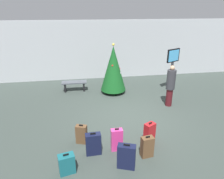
{
  "coord_description": "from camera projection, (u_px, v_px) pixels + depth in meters",
  "views": [
    {
      "loc": [
        -1.77,
        -6.54,
        3.86
      ],
      "look_at": [
        -0.59,
        0.7,
        0.9
      ],
      "focal_mm": 32.83,
      "sensor_mm": 36.0,
      "label": 1
    }
  ],
  "objects": [
    {
      "name": "suitcase_1",
      "position": [
        93.0,
        144.0,
        5.69
      ],
      "size": [
        0.43,
        0.22,
        0.69
      ],
      "color": "#141938",
      "rests_on": "ground_plane"
    },
    {
      "name": "traveller_0",
      "position": [
        170.0,
        85.0,
        8.32
      ],
      "size": [
        0.48,
        0.48,
        1.73
      ],
      "color": "#4C1419",
      "rests_on": "ground_plane"
    },
    {
      "name": "suitcase_2",
      "position": [
        149.0,
        133.0,
        6.18
      ],
      "size": [
        0.38,
        0.34,
        0.69
      ],
      "color": "#B2191E",
      "rests_on": "ground_plane"
    },
    {
      "name": "suitcase_6",
      "position": [
        126.0,
        157.0,
        5.19
      ],
      "size": [
        0.5,
        0.35,
        0.72
      ],
      "color": "#141938",
      "rests_on": "ground_plane"
    },
    {
      "name": "suitcase_0",
      "position": [
        147.0,
        147.0,
        5.6
      ],
      "size": [
        0.36,
        0.25,
        0.65
      ],
      "color": "brown",
      "rests_on": "ground_plane"
    },
    {
      "name": "ground_plane",
      "position": [
        131.0,
        118.0,
        7.7
      ],
      "size": [
        16.0,
        16.0,
        0.0
      ],
      "primitive_type": "plane",
      "color": "#38423D"
    },
    {
      "name": "back_wall",
      "position": [
        110.0,
        50.0,
        11.59
      ],
      "size": [
        16.0,
        0.2,
        3.23
      ],
      "primitive_type": "cube",
      "color": "#B7BCC1",
      "rests_on": "ground_plane"
    },
    {
      "name": "suitcase_5",
      "position": [
        82.0,
        134.0,
        6.18
      ],
      "size": [
        0.37,
        0.28,
        0.63
      ],
      "color": "brown",
      "rests_on": "ground_plane"
    },
    {
      "name": "suitcase_3",
      "position": [
        67.0,
        164.0,
        5.06
      ],
      "size": [
        0.44,
        0.32,
        0.56
      ],
      "color": "#19606B",
      "rests_on": "ground_plane"
    },
    {
      "name": "holiday_tree",
      "position": [
        113.0,
        68.0,
        9.54
      ],
      "size": [
        1.19,
        1.19,
        2.37
      ],
      "color": "#4C3319",
      "rests_on": "ground_plane"
    },
    {
      "name": "waiting_bench",
      "position": [
        74.0,
        84.0,
        10.04
      ],
      "size": [
        1.2,
        0.44,
        0.48
      ],
      "color": "#4C5159",
      "rests_on": "ground_plane"
    },
    {
      "name": "flight_info_kiosk",
      "position": [
        173.0,
        63.0,
        9.68
      ],
      "size": [
        0.73,
        0.42,
        2.07
      ],
      "color": "#333338",
      "rests_on": "ground_plane"
    },
    {
      "name": "suitcase_4",
      "position": [
        117.0,
        140.0,
        5.85
      ],
      "size": [
        0.33,
        0.19,
        0.72
      ],
      "color": "#E5388C",
      "rests_on": "ground_plane"
    }
  ]
}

